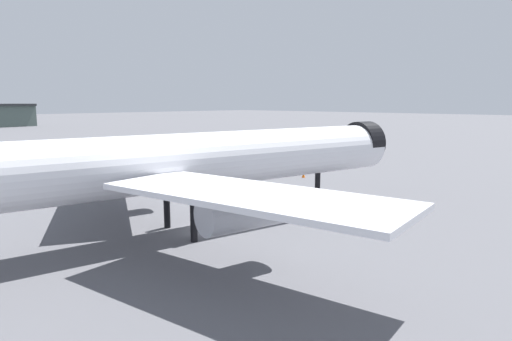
{
  "coord_description": "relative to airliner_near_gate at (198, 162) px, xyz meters",
  "views": [
    {
      "loc": [
        -29.27,
        -35.43,
        13.39
      ],
      "look_at": [
        6.71,
        -0.94,
        5.68
      ],
      "focal_mm": 31.6,
      "sensor_mm": 36.0,
      "label": 1
    }
  ],
  "objects": [
    {
      "name": "airliner_near_gate",
      "position": [
        0.0,
        0.0,
        0.0
      ],
      "size": [
        58.51,
        52.74,
        16.48
      ],
      "rotation": [
        0.0,
        0.0,
        -0.18
      ],
      "color": "white",
      "rests_on": "ground"
    },
    {
      "name": "ground",
      "position": [
        0.5,
        -0.35,
        -7.26
      ],
      "size": [
        900.0,
        900.0,
        0.0
      ],
      "primitive_type": "plane",
      "color": "#56565B"
    },
    {
      "name": "traffic_cone_wingtip",
      "position": [
        33.74,
        12.49,
        -6.86
      ],
      "size": [
        0.64,
        0.64,
        0.8
      ],
      "primitive_type": "cone",
      "color": "#F2600C",
      "rests_on": "ground"
    }
  ]
}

